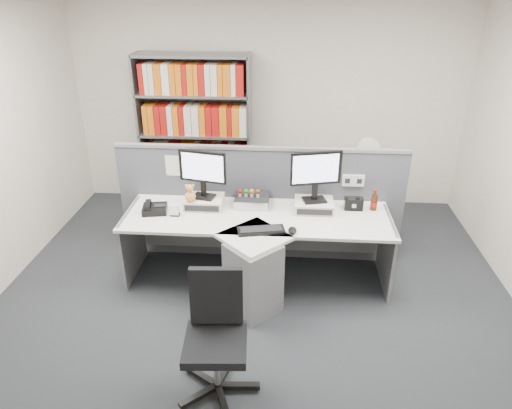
# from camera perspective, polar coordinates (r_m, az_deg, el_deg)

# --- Properties ---
(ground) EXTENTS (5.50, 5.50, 0.00)m
(ground) POSITION_cam_1_polar(r_m,az_deg,el_deg) (4.25, -0.66, -15.16)
(ground) COLOR #313439
(ground) RESTS_ON ground
(room_shell) EXTENTS (5.04, 5.54, 2.72)m
(room_shell) POSITION_cam_1_polar(r_m,az_deg,el_deg) (3.35, -0.81, 8.54)
(room_shell) COLOR silver
(room_shell) RESTS_ON ground
(partition) EXTENTS (3.00, 0.08, 1.27)m
(partition) POSITION_cam_1_polar(r_m,az_deg,el_deg) (4.94, 0.56, 0.21)
(partition) COLOR #52535D
(partition) RESTS_ON ground
(desk) EXTENTS (2.60, 1.20, 0.72)m
(desk) POSITION_cam_1_polar(r_m,az_deg,el_deg) (4.46, -0.05, -5.68)
(desk) COLOR white
(desk) RESTS_ON ground
(monitor_riser_left) EXTENTS (0.38, 0.31, 0.10)m
(monitor_riser_left) POSITION_cam_1_polar(r_m,az_deg,el_deg) (4.70, -6.37, 0.31)
(monitor_riser_left) COLOR beige
(monitor_riser_left) RESTS_ON desk
(monitor_riser_right) EXTENTS (0.38, 0.31, 0.10)m
(monitor_riser_right) POSITION_cam_1_polar(r_m,az_deg,el_deg) (4.64, 7.12, -0.11)
(monitor_riser_right) COLOR beige
(monitor_riser_right) RESTS_ON desk
(monitor_left) EXTENTS (0.47, 0.19, 0.49)m
(monitor_left) POSITION_cam_1_polar(r_m,az_deg,el_deg) (4.57, -6.58, 4.18)
(monitor_left) COLOR black
(monitor_left) RESTS_ON monitor_riser_left
(monitor_right) EXTENTS (0.49, 0.21, 0.51)m
(monitor_right) POSITION_cam_1_polar(r_m,az_deg,el_deg) (4.50, 7.36, 3.95)
(monitor_right) COLOR black
(monitor_right) RESTS_ON monitor_riser_right
(desktop_pc) EXTENTS (0.34, 0.31, 0.09)m
(desktop_pc) POSITION_cam_1_polar(r_m,az_deg,el_deg) (4.72, -0.49, 0.54)
(desktop_pc) COLOR black
(desktop_pc) RESTS_ON desk
(figurines) EXTENTS (0.23, 0.05, 0.09)m
(figurines) POSITION_cam_1_polar(r_m,az_deg,el_deg) (4.67, -0.88, 1.54)
(figurines) COLOR beige
(figurines) RESTS_ON desktop_pc
(keyboard) EXTENTS (0.45, 0.24, 0.03)m
(keyboard) POSITION_cam_1_polar(r_m,az_deg,el_deg) (4.23, 0.62, -3.17)
(keyboard) COLOR black
(keyboard) RESTS_ON desk
(mouse) EXTENTS (0.08, 0.12, 0.05)m
(mouse) POSITION_cam_1_polar(r_m,az_deg,el_deg) (4.22, 4.49, -3.18)
(mouse) COLOR black
(mouse) RESTS_ON desk
(desk_phone) EXTENTS (0.27, 0.25, 0.10)m
(desk_phone) POSITION_cam_1_polar(r_m,az_deg,el_deg) (4.68, -12.39, -0.50)
(desk_phone) COLOR black
(desk_phone) RESTS_ON desk
(desk_calendar) EXTENTS (0.09, 0.07, 0.11)m
(desk_calendar) POSITION_cam_1_polar(r_m,az_deg,el_deg) (4.56, -9.94, -0.80)
(desk_calendar) COLOR black
(desk_calendar) RESTS_ON desk
(plush_toy) EXTENTS (0.10, 0.10, 0.18)m
(plush_toy) POSITION_cam_1_polar(r_m,az_deg,el_deg) (4.59, -8.09, 1.27)
(plush_toy) COLOR #D99448
(plush_toy) RESTS_ON monitor_riser_left
(speaker) EXTENTS (0.18, 0.10, 0.12)m
(speaker) POSITION_cam_1_polar(r_m,az_deg,el_deg) (4.72, 11.87, 0.11)
(speaker) COLOR black
(speaker) RESTS_ON desk
(cola_bottle) EXTENTS (0.07, 0.07, 0.22)m
(cola_bottle) POSITION_cam_1_polar(r_m,az_deg,el_deg) (4.74, 14.29, 0.26)
(cola_bottle) COLOR #3F190A
(cola_bottle) RESTS_ON desk
(shelving_unit) EXTENTS (1.41, 0.40, 2.00)m
(shelving_unit) POSITION_cam_1_polar(r_m,az_deg,el_deg) (6.03, -7.39, 8.24)
(shelving_unit) COLOR slate
(shelving_unit) RESTS_ON ground
(filing_cabinet) EXTENTS (0.45, 0.61, 0.70)m
(filing_cabinet) POSITION_cam_1_polar(r_m,az_deg,el_deg) (5.80, 12.89, 0.38)
(filing_cabinet) COLOR slate
(filing_cabinet) RESTS_ON ground
(desk_fan) EXTENTS (0.27, 0.16, 0.46)m
(desk_fan) POSITION_cam_1_polar(r_m,az_deg,el_deg) (5.56, 13.53, 6.31)
(desk_fan) COLOR white
(desk_fan) RESTS_ON filing_cabinet
(office_chair) EXTENTS (0.60, 0.62, 0.93)m
(office_chair) POSITION_cam_1_polar(r_m,az_deg,el_deg) (3.49, -4.92, -15.30)
(office_chair) COLOR silver
(office_chair) RESTS_ON ground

